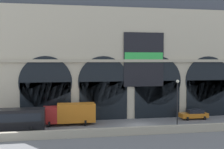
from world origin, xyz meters
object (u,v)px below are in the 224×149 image
object	(u,v)px
car_mideast	(194,114)
street_lamp_quayside	(177,98)
box_truck_midwest	(70,113)
bus_west	(2,119)

from	to	relation	value
car_mideast	street_lamp_quayside	world-z (taller)	street_lamp_quayside
car_mideast	street_lamp_quayside	bearing A→B (deg)	-130.10
car_mideast	box_truck_midwest	bearing A→B (deg)	-178.50
bus_west	street_lamp_quayside	size ratio (longest dim) A/B	1.59
bus_west	car_mideast	bearing A→B (deg)	7.43
bus_west	street_lamp_quayside	xyz separation A→B (m)	(22.88, -3.14, 2.63)
bus_west	street_lamp_quayside	bearing A→B (deg)	-7.80
street_lamp_quayside	box_truck_midwest	bearing A→B (deg)	155.50
box_truck_midwest	street_lamp_quayside	xyz separation A→B (m)	(13.95, -6.36, 2.71)
box_truck_midwest	car_mideast	bearing A→B (deg)	1.50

